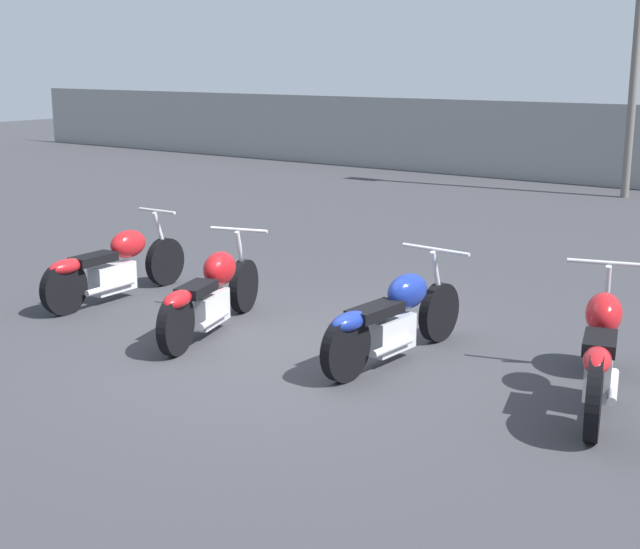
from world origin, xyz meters
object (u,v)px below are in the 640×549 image
at_px(motorcycle_slot_3, 601,351).
at_px(motorcycle_slot_1, 211,293).
at_px(motorcycle_slot_0, 114,266).
at_px(motorcycle_slot_2, 393,318).

bearing_deg(motorcycle_slot_3, motorcycle_slot_1, 169.67).
xyz_separation_m(motorcycle_slot_0, motorcycle_slot_3, (5.56, 0.10, 0.04)).
height_order(motorcycle_slot_1, motorcycle_slot_3, motorcycle_slot_3).
height_order(motorcycle_slot_1, motorcycle_slot_2, motorcycle_slot_2).
xyz_separation_m(motorcycle_slot_0, motorcycle_slot_2, (3.69, 0.03, 0.01)).
height_order(motorcycle_slot_2, motorcycle_slot_3, motorcycle_slot_3).
height_order(motorcycle_slot_0, motorcycle_slot_2, same).
xyz_separation_m(motorcycle_slot_2, motorcycle_slot_3, (1.87, 0.06, 0.03)).
distance_m(motorcycle_slot_0, motorcycle_slot_3, 5.56).
relative_size(motorcycle_slot_0, motorcycle_slot_3, 1.01).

